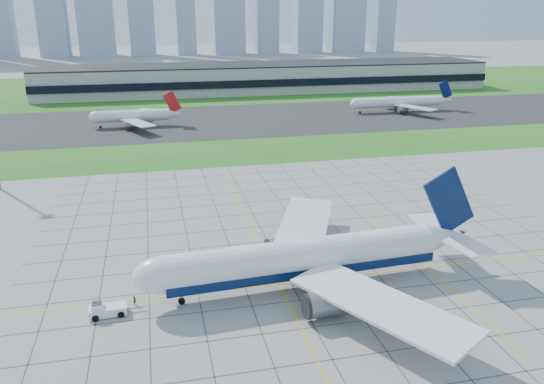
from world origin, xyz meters
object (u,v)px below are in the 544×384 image
at_px(pushback_tug, 106,309).
at_px(crew_near, 135,300).
at_px(distant_jet_2, 400,102).
at_px(distant_jet_1, 134,116).
at_px(airliner, 306,258).

xyz_separation_m(pushback_tug, crew_near, (4.25, 2.20, -0.23)).
bearing_deg(distant_jet_2, crew_near, -128.21).
xyz_separation_m(pushback_tug, distant_jet_1, (2.23, 145.71, 3.46)).
relative_size(airliner, distant_jet_2, 1.26).
bearing_deg(distant_jet_1, distant_jet_2, 3.55).
bearing_deg(distant_jet_2, distant_jet_1, -176.45).
height_order(airliner, pushback_tug, airliner).
xyz_separation_m(distant_jet_1, distant_jet_2, (120.90, 7.50, 0.00)).
bearing_deg(crew_near, distant_jet_2, -6.54).
height_order(airliner, crew_near, airliner).
bearing_deg(crew_near, pushback_tug, 149.03).
xyz_separation_m(airliner, distant_jet_2, (90.44, 151.21, -0.75)).
xyz_separation_m(crew_near, distant_jet_1, (-2.02, 143.51, 3.69)).
height_order(crew_near, distant_jet_1, distant_jet_1).
bearing_deg(airliner, distant_jet_1, 98.55).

